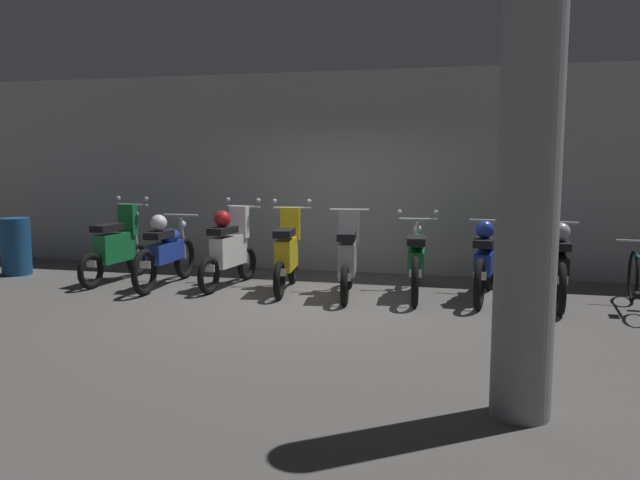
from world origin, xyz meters
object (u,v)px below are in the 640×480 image
at_px(motorbike_slot_5, 416,260).
at_px(trash_bin, 16,246).
at_px(motorbike_slot_1, 166,251).
at_px(motorbike_slot_6, 485,260).
at_px(bicycle, 640,281).
at_px(motorbike_slot_2, 229,248).
at_px(support_pillar, 528,191).
at_px(motorbike_slot_0, 117,248).
at_px(motorbike_slot_3, 287,254).
at_px(motorbike_slot_4, 348,258).
at_px(motorbike_slot_7, 558,264).

bearing_deg(motorbike_slot_5, trash_bin, 179.36).
relative_size(motorbike_slot_1, trash_bin, 2.10).
bearing_deg(motorbike_slot_6, bicycle, -4.89).
xyz_separation_m(motorbike_slot_2, motorbike_slot_6, (3.66, 0.02, -0.04)).
relative_size(motorbike_slot_1, support_pillar, 0.59).
bearing_deg(motorbike_slot_6, motorbike_slot_0, -179.25).
height_order(motorbike_slot_3, trash_bin, motorbike_slot_3).
bearing_deg(motorbike_slot_1, bicycle, 0.66).
distance_m(motorbike_slot_5, support_pillar, 4.33).
bearing_deg(support_pillar, motorbike_slot_3, 127.12).
distance_m(motorbike_slot_4, support_pillar, 4.46).
bearing_deg(motorbike_slot_1, motorbike_slot_2, 13.26).
bearing_deg(support_pillar, motorbike_slot_2, 134.19).
bearing_deg(bicycle, motorbike_slot_3, 179.02).
distance_m(motorbike_slot_5, motorbike_slot_6, 0.92).
xyz_separation_m(motorbike_slot_4, motorbike_slot_6, (1.84, 0.23, 0.00)).
distance_m(support_pillar, trash_bin, 8.74).
height_order(motorbike_slot_1, support_pillar, support_pillar).
xyz_separation_m(motorbike_slot_1, motorbike_slot_7, (5.49, 0.17, 0.00)).
relative_size(motorbike_slot_2, motorbike_slot_5, 0.86).
bearing_deg(motorbike_slot_7, trash_bin, 179.09).
xyz_separation_m(motorbike_slot_0, motorbike_slot_4, (3.65, -0.16, -0.00)).
bearing_deg(motorbike_slot_6, motorbike_slot_5, -179.77).
xyz_separation_m(motorbike_slot_1, motorbike_slot_6, (4.58, 0.24, 0.00)).
bearing_deg(bicycle, motorbike_slot_7, 174.25).
distance_m(motorbike_slot_2, motorbike_slot_3, 0.91).
height_order(motorbike_slot_3, motorbike_slot_7, motorbike_slot_3).
distance_m(motorbike_slot_0, motorbike_slot_3, 2.74).
bearing_deg(bicycle, motorbike_slot_0, 179.31).
relative_size(motorbike_slot_7, trash_bin, 2.10).
height_order(motorbike_slot_2, bicycle, motorbike_slot_2).
relative_size(motorbike_slot_1, bicycle, 1.13).
xyz_separation_m(motorbike_slot_2, motorbike_slot_4, (1.82, -0.21, -0.04)).
height_order(motorbike_slot_5, trash_bin, motorbike_slot_5).
xyz_separation_m(motorbike_slot_1, motorbike_slot_3, (1.83, 0.15, 0.00)).
distance_m(motorbike_slot_1, support_pillar, 6.22).
height_order(motorbike_slot_1, motorbike_slot_2, motorbike_slot_2).
bearing_deg(motorbike_slot_4, motorbike_slot_3, 170.89).
distance_m(motorbike_slot_0, bicycle, 7.37).
xyz_separation_m(motorbike_slot_4, trash_bin, (-5.58, 0.30, -0.06)).
bearing_deg(trash_bin, motorbike_slot_6, -0.53).
distance_m(motorbike_slot_1, motorbike_slot_4, 2.74).
bearing_deg(motorbike_slot_7, motorbike_slot_3, -179.71).
distance_m(motorbike_slot_0, motorbike_slot_2, 1.83).
relative_size(motorbike_slot_1, motorbike_slot_4, 1.16).
relative_size(motorbike_slot_3, trash_bin, 1.81).
xyz_separation_m(motorbike_slot_4, motorbike_slot_5, (0.92, 0.23, -0.03)).
distance_m(motorbike_slot_2, motorbike_slot_4, 1.83).
bearing_deg(motorbike_slot_2, support_pillar, -45.81).
relative_size(motorbike_slot_0, motorbike_slot_2, 1.00).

